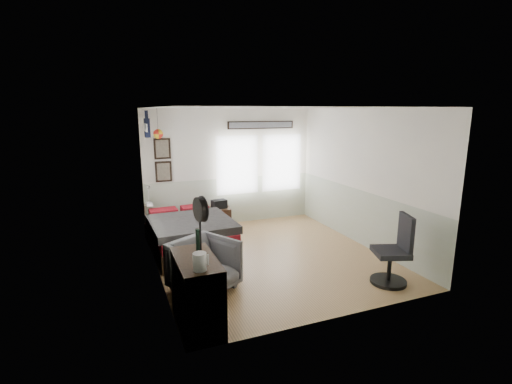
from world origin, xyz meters
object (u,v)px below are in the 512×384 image
at_px(armchair, 204,266).
at_px(task_chair, 394,256).
at_px(bed, 189,234).
at_px(nightstand, 219,219).
at_px(dresser, 197,292).

bearing_deg(armchair, task_chair, -47.48).
height_order(bed, armchair, armchair).
bearing_deg(task_chair, bed, 155.09).
distance_m(bed, nightstand, 1.33).
bearing_deg(task_chair, dresser, -160.06).
height_order(dresser, task_chair, task_chair).
relative_size(bed, task_chair, 1.87).
bearing_deg(armchair, nightstand, 39.12).
bearing_deg(task_chair, nightstand, 135.78).
xyz_separation_m(bed, nightstand, (0.89, 0.98, -0.07)).
bearing_deg(bed, armchair, -96.62).
bearing_deg(armchair, bed, 55.38).
xyz_separation_m(armchair, nightstand, (1.02, 2.72, -0.14)).
relative_size(bed, dresser, 2.08).
bearing_deg(dresser, bed, 80.51).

